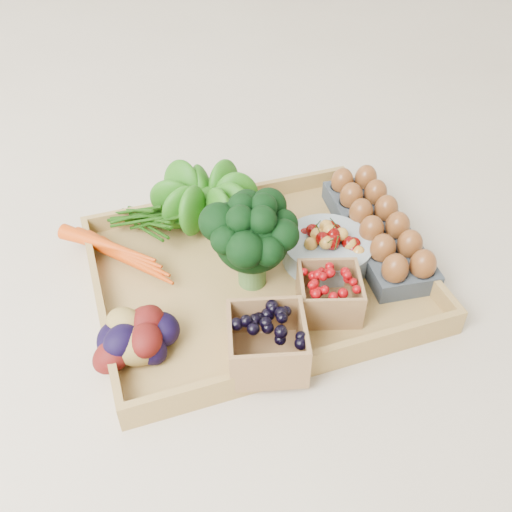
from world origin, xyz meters
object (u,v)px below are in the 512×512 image
object	(u,v)px
tray	(256,278)
broccoli	(252,255)
cherry_bowl	(327,250)
egg_carton	(377,233)

from	to	relation	value
tray	broccoli	size ratio (longest dim) A/B	3.44
tray	cherry_bowl	size ratio (longest dim) A/B	3.40
broccoli	tray	bearing A→B (deg)	48.99
broccoli	cherry_bowl	bearing A→B (deg)	4.76
egg_carton	tray	bearing A→B (deg)	-169.78
tray	cherry_bowl	bearing A→B (deg)	-0.51
broccoli	egg_carton	world-z (taller)	broccoli
cherry_bowl	egg_carton	distance (m)	0.11
tray	egg_carton	xyz separation A→B (m)	(0.24, 0.02, 0.03)
egg_carton	cherry_bowl	bearing A→B (deg)	-164.48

